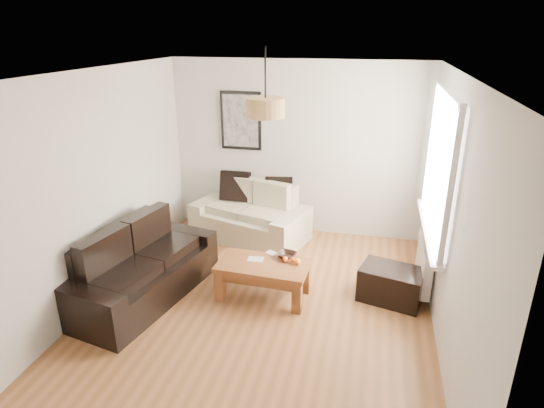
% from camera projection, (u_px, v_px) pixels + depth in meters
% --- Properties ---
extents(floor, '(4.50, 4.50, 0.00)m').
position_uv_depth(floor, '(260.00, 308.00, 5.21)').
color(floor, brown).
rests_on(floor, ground).
extents(ceiling, '(3.80, 4.50, 0.00)m').
position_uv_depth(ceiling, '(258.00, 73.00, 4.27)').
color(ceiling, white).
rests_on(ceiling, floor).
extents(wall_back, '(3.80, 0.04, 2.60)m').
position_uv_depth(wall_back, '(297.00, 150.00, 6.79)').
color(wall_back, silver).
rests_on(wall_back, floor).
extents(wall_front, '(3.80, 0.04, 2.60)m').
position_uv_depth(wall_front, '(165.00, 334.00, 2.70)').
color(wall_front, silver).
rests_on(wall_front, floor).
extents(wall_left, '(0.04, 4.50, 2.60)m').
position_uv_depth(wall_left, '(97.00, 188.00, 5.14)').
color(wall_left, silver).
rests_on(wall_left, floor).
extents(wall_right, '(0.04, 4.50, 2.60)m').
position_uv_depth(wall_right, '(451.00, 218.00, 4.34)').
color(wall_right, silver).
rests_on(wall_right, floor).
extents(window_bay, '(0.14, 1.90, 1.60)m').
position_uv_depth(window_bay, '(441.00, 165.00, 4.97)').
color(window_bay, white).
rests_on(window_bay, wall_right).
extents(radiator, '(0.10, 0.90, 0.52)m').
position_uv_depth(radiator, '(424.00, 263.00, 5.42)').
color(radiator, white).
rests_on(radiator, wall_right).
extents(poster, '(0.62, 0.04, 0.87)m').
position_uv_depth(poster, '(241.00, 121.00, 6.79)').
color(poster, black).
rests_on(poster, wall_back).
extents(pendant_shade, '(0.40, 0.40, 0.20)m').
position_uv_depth(pendant_shade, '(265.00, 108.00, 4.68)').
color(pendant_shade, tan).
rests_on(pendant_shade, ceiling).
extents(loveseat_cream, '(1.86, 1.36, 0.83)m').
position_uv_depth(loveseat_cream, '(250.00, 213.00, 6.81)').
color(loveseat_cream, '#BEB898').
rests_on(loveseat_cream, floor).
extents(sofa_leather, '(1.30, 2.06, 0.83)m').
position_uv_depth(sofa_leather, '(140.00, 265.00, 5.31)').
color(sofa_leather, black).
rests_on(sofa_leather, floor).
extents(coffee_table, '(1.09, 0.64, 0.43)m').
position_uv_depth(coffee_table, '(263.00, 280.00, 5.37)').
color(coffee_table, brown).
rests_on(coffee_table, floor).
extents(ottoman, '(0.80, 0.62, 0.40)m').
position_uv_depth(ottoman, '(391.00, 284.00, 5.30)').
color(ottoman, black).
rests_on(ottoman, floor).
extents(cushion_left, '(0.45, 0.14, 0.45)m').
position_uv_depth(cushion_left, '(235.00, 186.00, 6.93)').
color(cushion_left, black).
rests_on(cushion_left, loveseat_cream).
extents(cushion_right, '(0.43, 0.20, 0.41)m').
position_uv_depth(cushion_right, '(279.00, 190.00, 6.79)').
color(cushion_right, black).
rests_on(cushion_right, loveseat_cream).
extents(fruit_bowl, '(0.27, 0.27, 0.05)m').
position_uv_depth(fruit_bowl, '(287.00, 255.00, 5.43)').
color(fruit_bowl, black).
rests_on(fruit_bowl, coffee_table).
extents(orange_a, '(0.06, 0.06, 0.06)m').
position_uv_depth(orange_a, '(293.00, 260.00, 5.29)').
color(orange_a, '#DA4D12').
rests_on(orange_a, fruit_bowl).
extents(orange_b, '(0.10, 0.10, 0.08)m').
position_uv_depth(orange_b, '(298.00, 261.00, 5.26)').
color(orange_b, orange).
rests_on(orange_b, fruit_bowl).
extents(orange_c, '(0.08, 0.08, 0.07)m').
position_uv_depth(orange_c, '(285.00, 259.00, 5.31)').
color(orange_c, '#FF4F15').
rests_on(orange_c, fruit_bowl).
extents(papers, '(0.19, 0.14, 0.01)m').
position_uv_depth(papers, '(256.00, 259.00, 5.39)').
color(papers, silver).
rests_on(papers, coffee_table).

